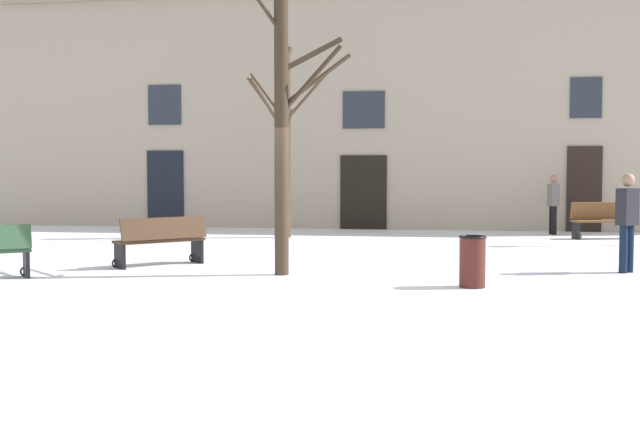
# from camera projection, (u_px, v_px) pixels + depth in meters

# --- Properties ---
(ground_plane) EXTENTS (37.89, 37.89, 0.00)m
(ground_plane) POSITION_uv_depth(u_px,v_px,m) (301.00, 278.00, 12.84)
(ground_plane) COLOR white
(building_facade) EXTENTS (23.68, 0.60, 7.38)m
(building_facade) POSITION_uv_depth(u_px,v_px,m) (364.00, 104.00, 23.32)
(building_facade) COLOR tan
(building_facade) RESTS_ON ground
(tree_left_of_center) EXTENTS (1.89, 1.72, 5.22)m
(tree_left_of_center) POSITION_uv_depth(u_px,v_px,m) (284.00, 126.00, 13.16)
(tree_left_of_center) COLOR #382B1E
(tree_left_of_center) RESTS_ON ground
(tree_foreground) EXTENTS (2.10, 1.93, 4.72)m
(tree_foreground) POSITION_uv_depth(u_px,v_px,m) (285.00, 142.00, 20.37)
(tree_foreground) COLOR #423326
(tree_foreground) RESTS_ON ground
(litter_bin) EXTENTS (0.42, 0.42, 0.79)m
(litter_bin) POSITION_uv_depth(u_px,v_px,m) (472.00, 261.00, 11.84)
(litter_bin) COLOR #4C1E19
(litter_bin) RESTS_ON ground
(bench_far_corner) EXTENTS (1.59, 0.82, 0.95)m
(bench_far_corner) POSITION_uv_depth(u_px,v_px,m) (601.00, 220.00, 20.08)
(bench_far_corner) COLOR brown
(bench_far_corner) RESTS_ON ground
(bench_back_to_back_right) EXTENTS (1.56, 1.54, 0.92)m
(bench_back_to_back_right) POSITION_uv_depth(u_px,v_px,m) (161.00, 241.00, 14.46)
(bench_back_to_back_right) COLOR #3D2819
(bench_back_to_back_right) RESTS_ON ground
(person_crossing_plaza) EXTENTS (0.43, 0.42, 1.73)m
(person_crossing_plaza) POSITION_uv_depth(u_px,v_px,m) (627.00, 218.00, 13.48)
(person_crossing_plaza) COLOR black
(person_crossing_plaza) RESTS_ON ground
(person_strolling) EXTENTS (0.30, 0.42, 1.65)m
(person_strolling) POSITION_uv_depth(u_px,v_px,m) (553.00, 202.00, 21.37)
(person_strolling) COLOR black
(person_strolling) RESTS_ON ground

